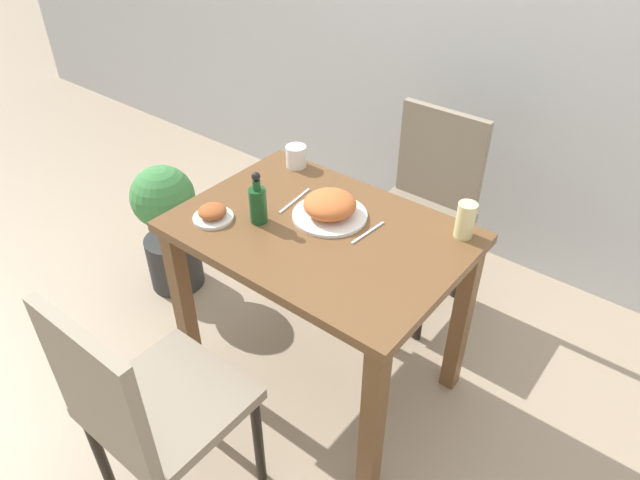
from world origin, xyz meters
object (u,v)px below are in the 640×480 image
Objects in this scene: chair_far at (423,202)px; potted_plant_left at (168,225)px; sauce_bottle at (258,203)px; chair_near at (144,405)px; drink_cup at (296,156)px; food_plate at (330,207)px; side_plate at (213,214)px; juice_glass at (465,220)px.

chair_far is 1.41× the size of potted_plant_left.
chair_far is 0.88m from sauce_bottle.
drink_cup is at bearing -73.91° from chair_near.
side_plate is at bearing -139.31° from food_plate.
chair_near is 6.43× the size of side_plate.
food_plate is 1.02m from potted_plant_left.
potted_plant_left is at bearing -145.11° from chair_far.
side_plate is at bearing -112.18° from chair_far.
potted_plant_left is (-0.96, -0.67, -0.17)m from chair_far.
chair_far is 0.64m from juice_glass.
chair_near reaches higher than potted_plant_left.
side_plate is (-0.28, 0.57, 0.25)m from chair_near.
juice_glass is (0.37, -0.43, 0.29)m from chair_far.
drink_cup is at bearing -132.89° from chair_far.
food_plate reaches higher than side_plate.
chair_far reaches higher than juice_glass.
potted_plant_left is (-0.91, -0.05, -0.44)m from food_plate.
chair_far is 0.67m from food_plate.
chair_near is 7.24× the size of juice_glass.
food_plate is at bearing -32.03° from drink_cup.
potted_plant_left is at bearing -41.45° from chair_near.
food_plate is at bearing 40.69° from side_plate.
chair_near reaches higher than juice_glass.
side_plate is at bearing -145.54° from sauce_bottle.
chair_far is 10.46× the size of drink_cup.
juice_glass is at bearing 31.33° from sauce_bottle.
chair_far is at bearing 47.11° from drink_cup.
sauce_bottle reaches higher than chair_near.
food_plate is 2.11× the size of juice_glass.
chair_far is 0.99m from side_plate.
food_plate is at bearing -94.59° from chair_far.
chair_near reaches higher than side_plate.
juice_glass is at bearing 10.35° from potted_plant_left.
food_plate is 1.87× the size of side_plate.
food_plate is 0.41× the size of potted_plant_left.
potted_plant_left is at bearing 160.56° from side_plate.
chair_far is at bearing 34.89° from potted_plant_left.
chair_far reaches higher than food_plate.
potted_plant_left is (-0.60, 0.21, -0.42)m from side_plate.
chair_far is 6.43× the size of side_plate.
drink_cup is 0.75m from juice_glass.
juice_glass is at bearing -113.85° from chair_near.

